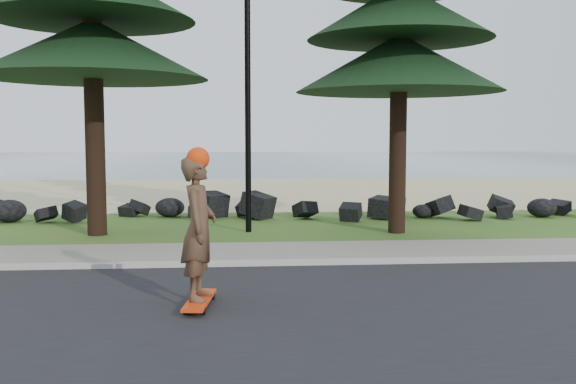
# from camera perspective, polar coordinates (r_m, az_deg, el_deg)

# --- Properties ---
(ground) EXTENTS (160.00, 160.00, 0.00)m
(ground) POSITION_cam_1_polar(r_m,az_deg,el_deg) (12.22, -3.26, -5.77)
(ground) COLOR #2E5C1D
(ground) RESTS_ON ground
(road) EXTENTS (160.00, 7.00, 0.02)m
(road) POSITION_cam_1_polar(r_m,az_deg,el_deg) (7.84, -2.51, -11.85)
(road) COLOR black
(road) RESTS_ON ground
(kerb) EXTENTS (160.00, 0.20, 0.10)m
(kerb) POSITION_cam_1_polar(r_m,az_deg,el_deg) (11.33, -3.16, -6.37)
(kerb) COLOR #AFA99D
(kerb) RESTS_ON ground
(sidewalk) EXTENTS (160.00, 2.00, 0.08)m
(sidewalk) POSITION_cam_1_polar(r_m,az_deg,el_deg) (12.41, -3.28, -5.42)
(sidewalk) COLOR gray
(sidewalk) RESTS_ON ground
(beach_sand) EXTENTS (160.00, 15.00, 0.01)m
(beach_sand) POSITION_cam_1_polar(r_m,az_deg,el_deg) (26.60, -3.96, 0.08)
(beach_sand) COLOR tan
(beach_sand) RESTS_ON ground
(ocean) EXTENTS (160.00, 58.00, 0.01)m
(ocean) POSITION_cam_1_polar(r_m,az_deg,el_deg) (63.04, -4.30, 2.92)
(ocean) COLOR #334F61
(ocean) RESTS_ON ground
(seawall_boulders) EXTENTS (60.00, 2.40, 1.10)m
(seawall_boulders) POSITION_cam_1_polar(r_m,az_deg,el_deg) (17.75, -3.67, -2.40)
(seawall_boulders) COLOR black
(seawall_boulders) RESTS_ON ground
(lamp_post) EXTENTS (0.25, 0.14, 8.14)m
(lamp_post) POSITION_cam_1_polar(r_m,az_deg,el_deg) (15.32, -3.61, 11.94)
(lamp_post) COLOR black
(lamp_post) RESTS_ON ground
(skateboarder) EXTENTS (0.54, 1.16, 2.12)m
(skateboarder) POSITION_cam_1_polar(r_m,az_deg,el_deg) (8.53, -7.93, -3.25)
(skateboarder) COLOR red
(skateboarder) RESTS_ON ground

